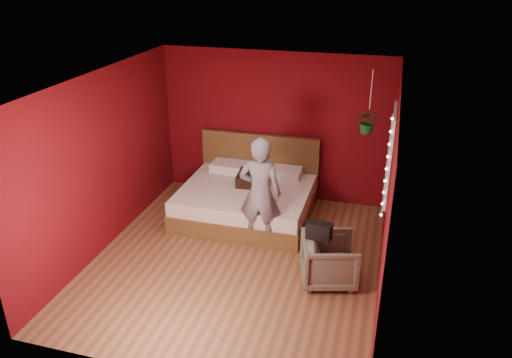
% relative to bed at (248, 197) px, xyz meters
% --- Properties ---
extents(floor, '(4.50, 4.50, 0.00)m').
position_rel_bed_xyz_m(floor, '(0.24, -1.40, -0.30)').
color(floor, brown).
rests_on(floor, ground).
extents(room_walls, '(4.04, 4.54, 2.62)m').
position_rel_bed_xyz_m(room_walls, '(0.24, -1.40, 1.38)').
color(room_walls, '#5F0A0F').
rests_on(room_walls, ground).
extents(window, '(0.05, 0.97, 1.27)m').
position_rel_bed_xyz_m(window, '(2.21, -0.50, 1.20)').
color(window, white).
rests_on(window, room_walls).
extents(fairy_lights, '(0.04, 0.04, 1.45)m').
position_rel_bed_xyz_m(fairy_lights, '(2.18, -1.02, 1.20)').
color(fairy_lights, silver).
rests_on(fairy_lights, room_walls).
extents(bed, '(2.12, 1.80, 1.17)m').
position_rel_bed_xyz_m(bed, '(0.00, 0.00, 0.00)').
color(bed, brown).
rests_on(bed, ground).
extents(person, '(0.65, 0.44, 1.72)m').
position_rel_bed_xyz_m(person, '(0.46, -0.90, 0.56)').
color(person, slate).
rests_on(person, ground).
extents(armchair, '(0.88, 0.86, 0.65)m').
position_rel_bed_xyz_m(armchair, '(1.59, -1.54, 0.02)').
color(armchair, '#696853').
rests_on(armchair, ground).
extents(handbag, '(0.35, 0.22, 0.23)m').
position_rel_bed_xyz_m(handbag, '(1.44, -1.58, 0.47)').
color(handbag, black).
rests_on(handbag, armchair).
extents(throw_pillow, '(0.57, 0.57, 0.18)m').
position_rel_bed_xyz_m(throw_pillow, '(0.07, 0.09, 0.32)').
color(throw_pillow, black).
rests_on(throw_pillow, bed).
extents(hanging_plant, '(0.34, 0.30, 0.92)m').
position_rel_bed_xyz_m(hanging_plant, '(1.86, -0.21, 1.56)').
color(hanging_plant, silver).
rests_on(hanging_plant, room_walls).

